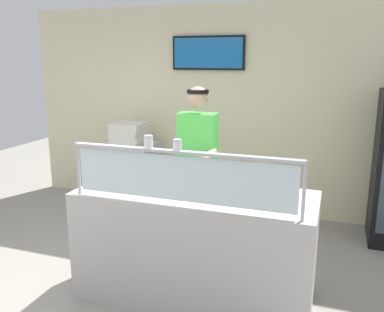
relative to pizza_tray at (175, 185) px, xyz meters
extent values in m
plane|color=gray|center=(0.22, 0.51, -0.97)|extent=(12.00, 12.00, 0.00)
cube|color=beige|center=(0.22, 2.12, 0.38)|extent=(6.37, 0.08, 2.70)
cube|color=black|center=(-0.34, 2.05, 1.12)|extent=(0.96, 0.04, 0.43)
cube|color=#1966B2|center=(-0.34, 2.03, 1.12)|extent=(0.91, 0.01, 0.38)
cube|color=#BCB7B2|center=(0.22, -0.09, -0.49)|extent=(1.97, 0.79, 0.95)
cylinder|color=#B2B5BC|center=(-0.66, -0.43, 0.20)|extent=(0.02, 0.02, 0.43)
cylinder|color=#B2B5BC|center=(1.10, -0.43, 0.20)|extent=(0.02, 0.02, 0.43)
cube|color=silver|center=(0.22, -0.43, 0.20)|extent=(1.71, 0.01, 0.35)
cube|color=#B2B5BC|center=(0.22, -0.43, 0.40)|extent=(1.77, 0.06, 0.02)
cylinder|color=#9EA0A8|center=(0.00, 0.00, -0.01)|extent=(0.45, 0.45, 0.01)
cylinder|color=tan|center=(0.00, 0.00, 0.00)|extent=(0.43, 0.43, 0.02)
cylinder|color=#D65B2D|center=(0.00, 0.00, 0.02)|extent=(0.37, 0.37, 0.01)
cube|color=#ADAFB7|center=(0.03, -0.02, 0.02)|extent=(0.14, 0.29, 0.01)
cylinder|color=white|center=(-0.03, -0.43, 0.45)|extent=(0.07, 0.07, 0.08)
cylinder|color=white|center=(-0.03, -0.43, 0.44)|extent=(0.06, 0.06, 0.05)
cylinder|color=silver|center=(-0.03, -0.43, 0.50)|extent=(0.06, 0.06, 0.02)
cylinder|color=white|center=(0.20, -0.43, 0.44)|extent=(0.06, 0.06, 0.07)
cylinder|color=red|center=(0.20, -0.43, 0.43)|extent=(0.05, 0.05, 0.04)
cylinder|color=silver|center=(0.20, -0.43, 0.48)|extent=(0.06, 0.06, 0.02)
cylinder|color=#23232D|center=(-0.13, 0.68, -0.49)|extent=(0.13, 0.13, 0.95)
cylinder|color=#23232D|center=(0.09, 0.68, -0.49)|extent=(0.13, 0.13, 0.95)
cube|color=#4CD14C|center=(-0.02, 0.68, 0.26)|extent=(0.38, 0.21, 0.55)
sphere|color=tan|center=(-0.02, 0.68, 0.69)|extent=(0.21, 0.21, 0.21)
cylinder|color=black|center=(-0.02, 0.68, 0.75)|extent=(0.21, 0.21, 0.04)
cylinder|color=tan|center=(0.16, 0.46, 0.16)|extent=(0.08, 0.34, 0.08)
cube|color=#B7BABF|center=(-1.30, 1.63, -0.50)|extent=(0.70, 0.55, 0.93)
cube|color=silver|center=(-1.30, 1.63, -0.02)|extent=(0.41, 0.41, 0.04)
cube|color=silver|center=(-1.28, 1.63, 0.03)|extent=(0.40, 0.40, 0.04)
cube|color=silver|center=(-1.30, 1.63, 0.07)|extent=(0.42, 0.42, 0.04)
cube|color=silver|center=(-1.29, 1.63, 0.12)|extent=(0.42, 0.42, 0.04)
cube|color=silver|center=(-1.28, 1.63, 0.16)|extent=(0.41, 0.41, 0.04)
cube|color=silver|center=(-1.30, 1.63, 0.21)|extent=(0.42, 0.42, 0.04)
camera|label=1|loc=(1.26, -3.14, 1.07)|focal=38.46mm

